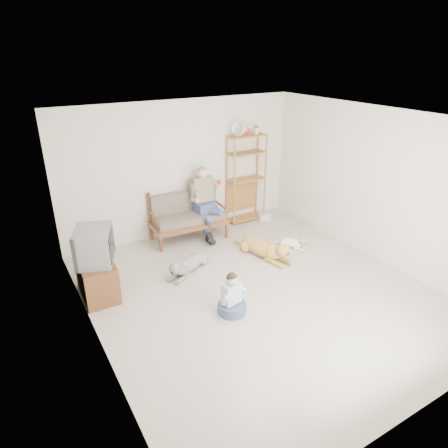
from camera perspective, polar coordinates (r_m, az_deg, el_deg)
floor at (r=6.50m, az=5.02°, el=-9.61°), size 5.50×5.50×0.00m
ceiling at (r=5.50m, az=6.05°, el=14.57°), size 5.50×5.50×0.00m
wall_back at (r=8.12m, az=-5.99°, el=7.85°), size 5.00×0.00×5.00m
wall_front at (r=4.24m, az=28.09°, el=-11.02°), size 5.00×0.00×5.00m
wall_left at (r=4.95m, az=-18.79°, el=-4.26°), size 0.00×5.50×5.50m
wall_right at (r=7.54m, az=21.17°, el=5.07°), size 0.00×5.50×5.50m
loveseat at (r=8.06m, az=-5.27°, el=1.24°), size 1.55×0.80×0.95m
man at (r=7.97m, az=-2.48°, el=2.44°), size 0.55×0.79×1.27m
etagere at (r=8.72m, az=3.17°, el=6.57°), size 0.85×0.37×2.23m
book_stack at (r=9.06m, az=5.72°, el=1.05°), size 0.26×0.21×0.15m
tv_stand at (r=6.56m, az=-17.75°, el=-7.35°), size 0.53×0.92×0.60m
crt_tv at (r=6.28m, az=-18.04°, el=-2.96°), size 0.72×0.79×0.54m
wall_outlet at (r=8.06m, az=-13.69°, el=-0.81°), size 0.12×0.02×0.08m
golden_retriever at (r=7.44m, az=5.92°, el=-3.52°), size 0.53×1.35×0.42m
shaggy_dog at (r=6.96m, az=-5.26°, el=-5.81°), size 1.04×0.71×0.35m
terrier at (r=7.88m, az=10.04°, el=-2.63°), size 0.41×0.60×0.25m
child at (r=5.91m, az=1.12°, el=-10.56°), size 0.42×0.42×0.66m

